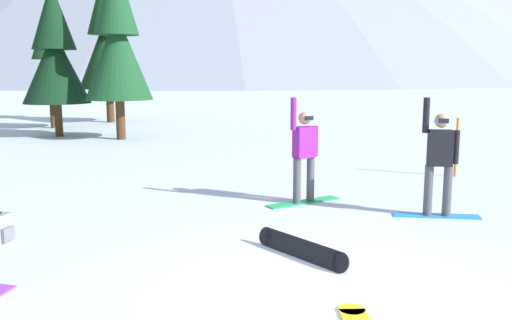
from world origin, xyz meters
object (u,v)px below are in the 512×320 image
Objects in this scene: trail_marker_pole at (456,147)px; snowboarder_background at (304,154)px; pine_tree_tall at (117,40)px; pine_tree_young at (55,53)px; snowboarder_midground at (439,161)px; backpack_grey at (1,230)px; loose_snowboard_near_left at (301,248)px; pine_tree_twin at (50,62)px; pine_tree_short at (107,38)px.

snowboarder_background is at bearing -164.13° from trail_marker_pole.
trail_marker_pole is at bearing -54.70° from pine_tree_tall.
pine_tree_young reaches higher than snowboarder_background.
snowboarder_background is (-1.81, 1.65, -0.03)m from snowboarder_midground.
snowboarder_background is 11.82m from pine_tree_tall.
snowboarder_background reaches higher than trail_marker_pole.
snowboarder_midground is 4.38× the size of backpack_grey.
snowboarder_midground is at bearing -71.38° from pine_tree_tall.
pine_tree_tall is at bearing -37.77° from pine_tree_young.
loose_snowboard_near_left is 7.13m from trail_marker_pole.
pine_tree_young is (-6.56, 14.60, 2.20)m from snowboarder_midground.
snowboarder_midground is 13.85m from pine_tree_tall.
snowboarder_midground is at bearing -132.66° from trail_marker_pole.
loose_snowboard_near_left is 1.15× the size of trail_marker_pole.
pine_tree_tall reaches higher than trail_marker_pole.
backpack_grey is 14.18m from pine_tree_young.
snowboarder_midground reaches higher than trail_marker_pole.
pine_tree_twin is (-3.80, 19.27, 2.77)m from loose_snowboard_near_left.
pine_tree_young reaches higher than pine_tree_twin.
pine_tree_short is (-1.20, 21.30, 3.96)m from loose_snowboard_near_left.
pine_tree_young is (-2.28, -5.50, -0.91)m from pine_tree_short.
snowboarder_background is at bearing 66.01° from loose_snowboard_near_left.
snowboarder_midground is 16.15m from pine_tree_young.
loose_snowboard_near_left is 21.70m from pine_tree_short.
snowboarder_background is at bearing 137.60° from snowboarder_midground.
pine_tree_twin reaches higher than loose_snowboard_near_left.
pine_tree_young is (0.32, -3.47, 0.28)m from pine_tree_twin.
trail_marker_pole is 0.24× the size of pine_tree_young.
loose_snowboard_near_left is at bearing -77.58° from pine_tree_young.
trail_marker_pole is at bearing 15.87° from snowboarder_background.
loose_snowboard_near_left is at bearing -78.86° from pine_tree_twin.
snowboarder_background is 5.34m from backpack_grey.
snowboarder_midground is at bearing -65.82° from pine_tree_young.
pine_tree_young is at bearing 128.44° from trail_marker_pole.
loose_snowboard_near_left is at bearing -158.73° from snowboarder_midground.
pine_tree_short is at bearing 112.11° from trail_marker_pole.
pine_tree_young is (-3.48, 15.80, 3.05)m from loose_snowboard_near_left.
snowboarder_midground is at bearing -78.00° from pine_tree_short.
loose_snowboard_near_left is at bearing -144.44° from trail_marker_pole.
loose_snowboard_near_left is 19.83m from pine_tree_twin.
snowboarder_background reaches higher than loose_snowboard_near_left.
pine_tree_short is at bearing 67.48° from pine_tree_young.
pine_tree_twin is (-5.06, 16.42, 1.95)m from snowboarder_background.
snowboarder_background is 4.70m from trail_marker_pole.
pine_tree_tall reaches higher than pine_tree_young.
snowboarder_background is 0.30× the size of pine_tree_tall.
pine_tree_young is (0.47, 13.86, 2.97)m from backpack_grey.
snowboarder_midground is at bearing -69.18° from pine_tree_twin.
snowboarder_midground is 0.35× the size of pine_tree_young.
backpack_grey is (-5.21, -0.91, -0.74)m from snowboarder_background.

